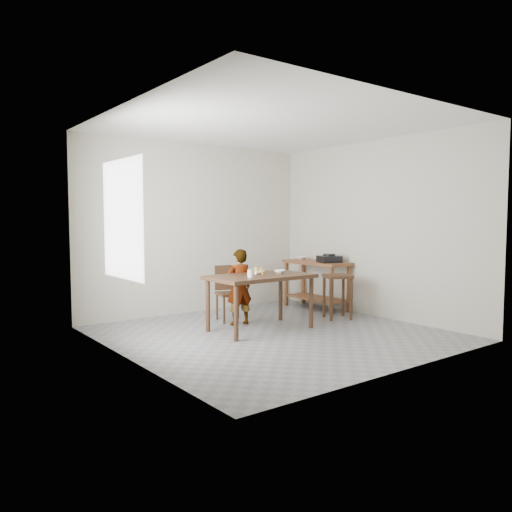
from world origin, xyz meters
TOP-DOWN VIEW (x-y plane):
  - floor at (0.00, 0.00)m, footprint 4.00×4.00m
  - ceiling at (0.00, 0.00)m, footprint 4.00×4.00m
  - wall_back at (0.00, 2.02)m, footprint 4.00×0.04m
  - wall_front at (0.00, -2.02)m, footprint 4.00×0.04m
  - wall_left at (-2.02, 0.00)m, footprint 0.04×4.00m
  - wall_right at (2.02, 0.00)m, footprint 0.04×4.00m
  - window_pane at (-1.97, 0.20)m, footprint 0.02×1.10m
  - dining_table at (0.00, 0.30)m, footprint 1.40×0.80m
  - prep_counter at (1.72, 1.00)m, footprint 0.50×1.20m
  - child at (-0.04, 0.75)m, footprint 0.43×0.32m
  - dining_chair at (0.02, 1.04)m, footprint 0.48×0.48m
  - stool at (1.39, 0.20)m, footprint 0.50×0.50m
  - glass_tumbler at (-0.28, 0.15)m, footprint 0.09×0.09m
  - small_bowl at (0.34, 0.30)m, footprint 0.17×0.17m
  - banana at (0.04, 0.38)m, footprint 0.21×0.16m
  - serving_bowl at (1.76, 1.44)m, footprint 0.24×0.24m
  - gas_burner at (1.72, 0.71)m, footprint 0.42×0.42m

SIDE VIEW (x-z plane):
  - floor at x=0.00m, z-range -0.04..0.00m
  - stool at x=1.39m, z-range 0.00..0.67m
  - dining_table at x=0.00m, z-range 0.00..0.75m
  - prep_counter at x=1.72m, z-range 0.00..0.80m
  - dining_chair at x=0.02m, z-range 0.00..0.81m
  - child at x=-0.04m, z-range 0.00..1.08m
  - small_bowl at x=0.34m, z-range 0.75..0.80m
  - banana at x=0.04m, z-range 0.75..0.82m
  - glass_tumbler at x=-0.28m, z-range 0.75..0.85m
  - serving_bowl at x=1.76m, z-range 0.80..0.85m
  - gas_burner at x=1.72m, z-range 0.80..0.91m
  - wall_back at x=0.00m, z-range 0.00..2.70m
  - wall_front at x=0.00m, z-range 0.00..2.70m
  - wall_left at x=-2.02m, z-range 0.00..2.70m
  - wall_right at x=2.02m, z-range 0.00..2.70m
  - window_pane at x=-1.97m, z-range 0.85..2.15m
  - ceiling at x=0.00m, z-range 2.70..2.74m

